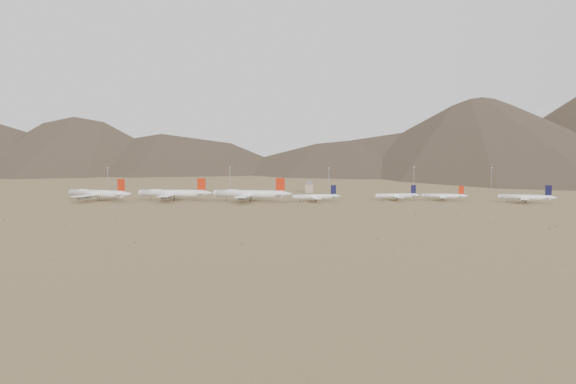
{
  "coord_description": "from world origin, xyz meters",
  "views": [
    {
      "loc": [
        28.13,
        -441.83,
        46.16
      ],
      "look_at": [
        11.78,
        30.0,
        7.82
      ],
      "focal_mm": 35.0,
      "sensor_mm": 36.0,
      "label": 1
    }
  ],
  "objects_px": {
    "widebody_east": "(250,194)",
    "narrowbody_a": "(316,197)",
    "widebody_west": "(97,193)",
    "control_tower": "(309,187)",
    "widebody_centre": "(173,193)",
    "narrowbody_b": "(397,196)"
  },
  "relations": [
    {
      "from": "widebody_centre",
      "to": "widebody_east",
      "type": "distance_m",
      "value": 66.73
    },
    {
      "from": "narrowbody_b",
      "to": "narrowbody_a",
      "type": "bearing_deg",
      "value": -178.68
    },
    {
      "from": "widebody_centre",
      "to": "control_tower",
      "type": "distance_m",
      "value": 147.24
    },
    {
      "from": "narrowbody_b",
      "to": "widebody_west",
      "type": "bearing_deg",
      "value": 173.04
    },
    {
      "from": "widebody_east",
      "to": "narrowbody_b",
      "type": "bearing_deg",
      "value": 15.54
    },
    {
      "from": "narrowbody_a",
      "to": "control_tower",
      "type": "distance_m",
      "value": 95.58
    },
    {
      "from": "widebody_west",
      "to": "control_tower",
      "type": "bearing_deg",
      "value": 47.87
    },
    {
      "from": "narrowbody_a",
      "to": "narrowbody_b",
      "type": "xyz_separation_m",
      "value": [
        69.65,
        13.94,
        -0.19
      ]
    },
    {
      "from": "narrowbody_b",
      "to": "control_tower",
      "type": "height_order",
      "value": "narrowbody_b"
    },
    {
      "from": "widebody_east",
      "to": "narrowbody_a",
      "type": "xyz_separation_m",
      "value": [
        55.31,
        2.52,
        -2.52
      ]
    },
    {
      "from": "widebody_west",
      "to": "widebody_centre",
      "type": "distance_m",
      "value": 63.42
    },
    {
      "from": "widebody_east",
      "to": "narrowbody_b",
      "type": "relative_size",
      "value": 1.71
    },
    {
      "from": "widebody_west",
      "to": "widebody_east",
      "type": "distance_m",
      "value": 129.58
    },
    {
      "from": "widebody_centre",
      "to": "control_tower",
      "type": "height_order",
      "value": "widebody_centre"
    },
    {
      "from": "widebody_west",
      "to": "widebody_east",
      "type": "bearing_deg",
      "value": 18.68
    },
    {
      "from": "widebody_east",
      "to": "widebody_west",
      "type": "bearing_deg",
      "value": -173.26
    },
    {
      "from": "widebody_west",
      "to": "narrowbody_a",
      "type": "relative_size",
      "value": 1.5
    },
    {
      "from": "widebody_west",
      "to": "widebody_east",
      "type": "relative_size",
      "value": 0.91
    },
    {
      "from": "widebody_centre",
      "to": "narrowbody_b",
      "type": "distance_m",
      "value": 191.47
    },
    {
      "from": "widebody_west",
      "to": "narrowbody_a",
      "type": "distance_m",
      "value": 184.86
    },
    {
      "from": "narrowbody_a",
      "to": "narrowbody_b",
      "type": "bearing_deg",
      "value": -1.4
    },
    {
      "from": "widebody_east",
      "to": "widebody_centre",
      "type": "bearing_deg",
      "value": -178.5
    }
  ]
}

